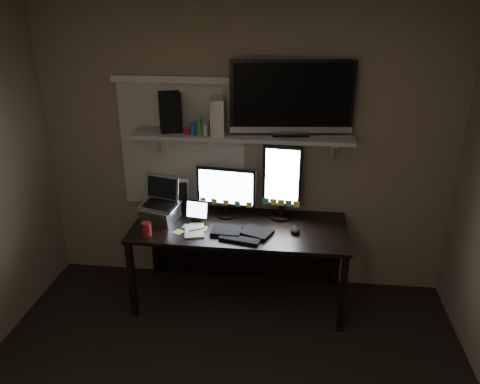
# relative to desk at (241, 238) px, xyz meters

# --- Properties ---
(ceiling) EXTENTS (3.60, 3.60, 0.00)m
(ceiling) POSITION_rel_desk_xyz_m (0.00, -1.55, 1.95)
(ceiling) COLOR silver
(ceiling) RESTS_ON back_wall
(back_wall) EXTENTS (3.60, 0.00, 3.60)m
(back_wall) POSITION_rel_desk_xyz_m (0.00, 0.25, 0.70)
(back_wall) COLOR #7B6C58
(back_wall) RESTS_ON floor
(window_blinds) EXTENTS (1.10, 0.02, 1.10)m
(window_blinds) POSITION_rel_desk_xyz_m (-0.55, 0.24, 0.75)
(window_blinds) COLOR beige
(window_blinds) RESTS_ON back_wall
(desk) EXTENTS (1.80, 0.75, 0.73)m
(desk) POSITION_rel_desk_xyz_m (0.00, 0.00, 0.00)
(desk) COLOR black
(desk) RESTS_ON floor
(wall_shelf) EXTENTS (1.80, 0.35, 0.03)m
(wall_shelf) POSITION_rel_desk_xyz_m (0.00, 0.08, 0.91)
(wall_shelf) COLOR #9FA09B
(wall_shelf) RESTS_ON back_wall
(monitor_landscape) EXTENTS (0.52, 0.11, 0.46)m
(monitor_landscape) POSITION_rel_desk_xyz_m (-0.14, 0.06, 0.40)
(monitor_landscape) COLOR black
(monitor_landscape) RESTS_ON desk
(monitor_portrait) EXTENTS (0.34, 0.10, 0.67)m
(monitor_portrait) POSITION_rel_desk_xyz_m (0.34, 0.09, 0.51)
(monitor_portrait) COLOR black
(monitor_portrait) RESTS_ON desk
(keyboard) EXTENTS (0.53, 0.30, 0.03)m
(keyboard) POSITION_rel_desk_xyz_m (0.03, -0.25, 0.19)
(keyboard) COLOR black
(keyboard) RESTS_ON desk
(mouse) EXTENTS (0.09, 0.13, 0.04)m
(mouse) POSITION_rel_desk_xyz_m (0.46, -0.18, 0.20)
(mouse) COLOR black
(mouse) RESTS_ON desk
(notepad) EXTENTS (0.20, 0.25, 0.01)m
(notepad) POSITION_rel_desk_xyz_m (-0.35, -0.28, 0.18)
(notepad) COLOR silver
(notepad) RESTS_ON desk
(tablet) EXTENTS (0.22, 0.12, 0.19)m
(tablet) POSITION_rel_desk_xyz_m (-0.37, -0.05, 0.27)
(tablet) COLOR black
(tablet) RESTS_ON desk
(file_sorter) EXTENTS (0.25, 0.17, 0.29)m
(file_sorter) POSITION_rel_desk_xyz_m (-0.62, 0.12, 0.32)
(file_sorter) COLOR black
(file_sorter) RESTS_ON desk
(laptop) EXTENTS (0.38, 0.34, 0.36)m
(laptop) POSITION_rel_desk_xyz_m (-0.69, -0.09, 0.36)
(laptop) COLOR #B5B5BA
(laptop) RESTS_ON desk
(cup) EXTENTS (0.09, 0.09, 0.11)m
(cup) POSITION_rel_desk_xyz_m (-0.72, -0.37, 0.23)
(cup) COLOR maroon
(cup) RESTS_ON desk
(sticky_notes) EXTENTS (0.34, 0.25, 0.00)m
(sticky_notes) POSITION_rel_desk_xyz_m (-0.42, -0.22, 0.18)
(sticky_notes) COLOR #F9FF45
(sticky_notes) RESTS_ON desk
(tv) EXTENTS (1.00, 0.29, 0.59)m
(tv) POSITION_rel_desk_xyz_m (0.39, 0.10, 1.22)
(tv) COLOR black
(tv) RESTS_ON wall_shelf
(game_console) EXTENTS (0.14, 0.25, 0.29)m
(game_console) POSITION_rel_desk_xyz_m (-0.20, 0.06, 1.07)
(game_console) COLOR beige
(game_console) RESTS_ON wall_shelf
(speaker) EXTENTS (0.23, 0.25, 0.31)m
(speaker) POSITION_rel_desk_xyz_m (-0.60, 0.10, 1.08)
(speaker) COLOR black
(speaker) RESTS_ON wall_shelf
(bottles) EXTENTS (0.25, 0.11, 0.15)m
(bottles) POSITION_rel_desk_xyz_m (-0.34, -0.01, 1.00)
(bottles) COLOR #A50F0C
(bottles) RESTS_ON wall_shelf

